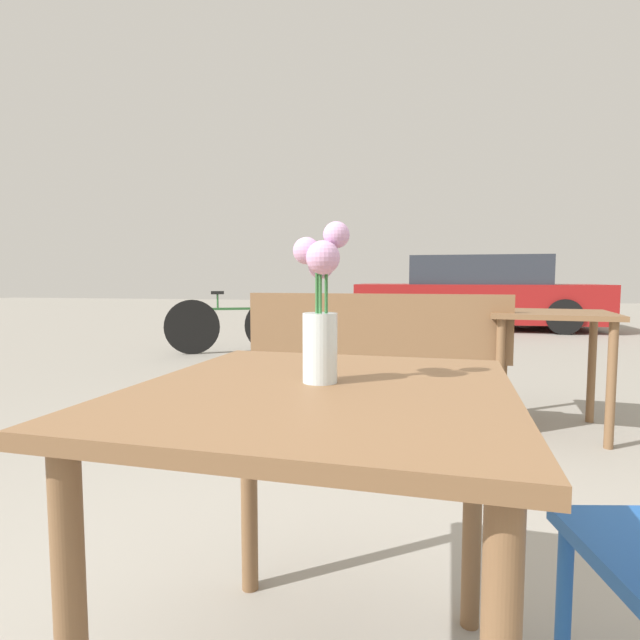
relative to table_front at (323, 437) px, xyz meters
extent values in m
cube|color=brown|center=(0.00, 0.00, 0.10)|extent=(0.80, 0.88, 0.03)
cylinder|color=brown|center=(-0.31, 0.38, -0.27)|extent=(0.05, 0.05, 0.69)
cylinder|color=brown|center=(0.34, 0.35, -0.27)|extent=(0.05, 0.05, 0.69)
cylinder|color=silver|center=(-0.01, 0.03, 0.18)|extent=(0.07, 0.07, 0.15)
cylinder|color=silver|center=(-0.01, 0.03, 0.16)|extent=(0.07, 0.07, 0.08)
cylinder|color=#337038|center=(0.00, 0.03, 0.26)|extent=(0.01, 0.01, 0.29)
sphere|color=#CC99C6|center=(0.02, 0.04, 0.42)|extent=(0.06, 0.06, 0.06)
cylinder|color=#337038|center=(-0.01, 0.04, 0.23)|extent=(0.01, 0.01, 0.22)
sphere|color=#CC99C6|center=(-0.02, 0.06, 0.36)|extent=(0.05, 0.05, 0.05)
cylinder|color=#337038|center=(-0.02, 0.03, 0.25)|extent=(0.01, 0.01, 0.25)
sphere|color=#CC99C6|center=(-0.04, 0.03, 0.39)|extent=(0.06, 0.06, 0.06)
cylinder|color=#337038|center=(-0.01, 0.02, 0.24)|extent=(0.01, 0.01, 0.23)
sphere|color=#CC99C6|center=(0.00, 0.00, 0.37)|extent=(0.07, 0.07, 0.07)
cylinder|color=#1E519E|center=(0.50, 0.09, -0.40)|extent=(0.03, 0.03, 0.43)
cube|color=brown|center=(-0.12, 2.30, -0.17)|extent=(1.67, 0.42, 0.02)
cube|color=brown|center=(-0.12, 2.14, 0.04)|extent=(1.66, 0.09, 0.40)
cube|color=brown|center=(-0.88, 2.32, -0.40)|extent=(0.07, 0.33, 0.43)
cube|color=brown|center=(0.65, 2.27, -0.40)|extent=(0.07, 0.33, 0.43)
cube|color=brown|center=(0.95, 2.29, 0.11)|extent=(0.77, 0.74, 0.03)
cylinder|color=brown|center=(0.63, 2.06, -0.26)|extent=(0.05, 0.05, 0.71)
cylinder|color=brown|center=(1.21, 1.99, -0.26)|extent=(0.05, 0.05, 0.71)
cylinder|color=brown|center=(0.69, 2.60, -0.26)|extent=(0.05, 0.05, 0.71)
cylinder|color=brown|center=(1.26, 2.53, -0.26)|extent=(0.05, 0.05, 0.71)
cylinder|color=black|center=(-2.67, 4.71, -0.27)|extent=(0.64, 0.31, 0.68)
cylinder|color=black|center=(-1.77, 5.12, -0.27)|extent=(0.64, 0.31, 0.68)
cube|color=#2D6633|center=(-2.22, 4.91, -0.05)|extent=(0.82, 0.40, 0.03)
cylinder|color=#2D6633|center=(-2.38, 4.84, 0.05)|extent=(0.02, 0.02, 0.20)
cube|color=black|center=(-2.38, 4.84, 0.15)|extent=(0.17, 0.12, 0.04)
cube|color=#2D6633|center=(-1.81, 5.10, 0.10)|extent=(0.22, 0.42, 0.02)
cube|color=maroon|center=(1.08, 8.86, -0.12)|extent=(4.43, 1.65, 0.70)
cube|color=#2D333D|center=(1.08, 8.86, 0.49)|extent=(2.44, 1.51, 0.52)
cylinder|color=black|center=(2.45, 9.64, -0.31)|extent=(0.60, 0.18, 0.60)
cylinder|color=black|center=(2.45, 8.09, -0.31)|extent=(0.60, 0.18, 0.60)
cylinder|color=black|center=(-0.29, 9.63, -0.31)|extent=(0.60, 0.18, 0.60)
cylinder|color=black|center=(-0.29, 8.07, -0.31)|extent=(0.60, 0.18, 0.60)
camera|label=1|loc=(0.21, -1.00, 0.33)|focal=28.00mm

